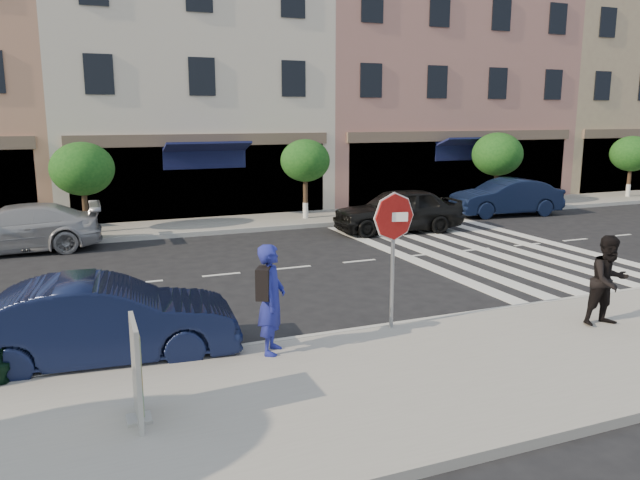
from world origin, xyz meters
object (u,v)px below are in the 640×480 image
(poster_board, at_px, (137,373))
(car_far_left, at_px, (15,229))
(walker, at_px, (609,281))
(car_far_mid, at_px, (398,210))
(car_far_right, at_px, (506,197))
(stop_sign, at_px, (394,230))
(photographer, at_px, (272,299))
(car_near_mid, at_px, (103,321))

(poster_board, xyz_separation_m, car_far_left, (-2.13, 12.69, -0.09))
(walker, bearing_deg, car_far_mid, 85.79)
(walker, relative_size, car_far_left, 0.35)
(car_far_right, bearing_deg, stop_sign, -39.67)
(stop_sign, height_order, walker, stop_sign)
(photographer, relative_size, car_far_left, 0.38)
(stop_sign, distance_m, car_far_right, 15.66)
(poster_board, distance_m, car_far_left, 12.87)
(car_far_right, bearing_deg, walker, -24.69)
(walker, relative_size, car_far_right, 0.38)
(car_far_left, height_order, car_far_right, car_far_right)
(car_far_left, relative_size, car_far_mid, 1.08)
(poster_board, xyz_separation_m, car_far_right, (16.15, 12.72, -0.06))
(photographer, distance_m, car_far_mid, 12.40)
(car_near_mid, bearing_deg, car_far_left, 15.85)
(poster_board, bearing_deg, car_near_mid, 97.16)
(car_near_mid, distance_m, car_far_mid, 13.55)
(stop_sign, relative_size, car_far_right, 0.56)
(stop_sign, height_order, car_near_mid, stop_sign)
(photographer, bearing_deg, walker, -71.02)
(car_near_mid, bearing_deg, poster_board, -169.21)
(poster_board, distance_m, car_near_mid, 2.63)
(car_near_mid, bearing_deg, stop_sign, -92.16)
(car_near_mid, height_order, car_far_left, car_near_mid)
(car_far_right, bearing_deg, car_far_left, -83.19)
(car_far_right, bearing_deg, poster_board, -45.06)
(car_near_mid, height_order, car_far_mid, car_far_mid)
(car_near_mid, relative_size, car_far_right, 0.96)
(car_far_left, bearing_deg, car_near_mid, 12.25)
(poster_board, distance_m, car_far_right, 20.56)
(photographer, distance_m, car_near_mid, 2.83)
(photographer, xyz_separation_m, car_near_mid, (-2.62, 1.00, -0.36))
(car_near_mid, xyz_separation_m, car_far_right, (16.40, 10.10, 0.03))
(stop_sign, distance_m, car_far_mid, 10.78)
(photographer, height_order, car_near_mid, photographer)
(stop_sign, xyz_separation_m, car_far_mid, (5.36, 9.27, -1.23))
(poster_board, xyz_separation_m, car_near_mid, (-0.25, 2.62, -0.09))
(walker, height_order, car_far_right, walker)
(car_far_right, bearing_deg, photographer, -44.43)
(photographer, xyz_separation_m, walker, (6.33, -1.10, -0.06))
(car_near_mid, relative_size, car_far_left, 0.89)
(photographer, xyz_separation_m, car_far_left, (-4.50, 11.07, -0.36))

